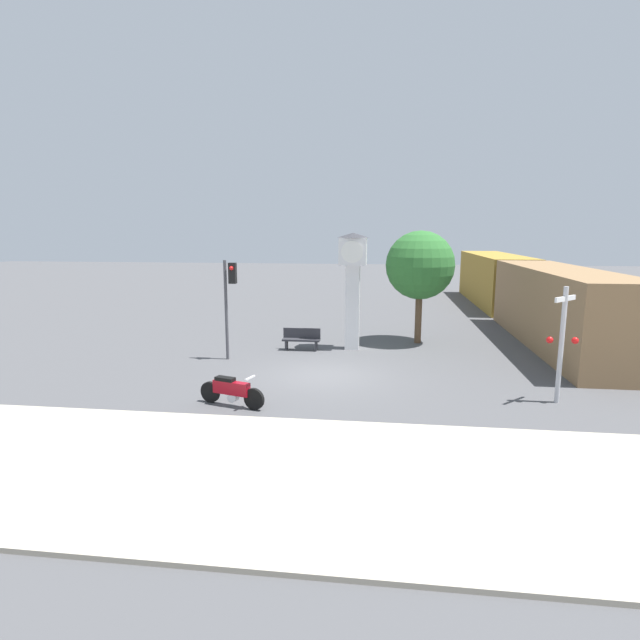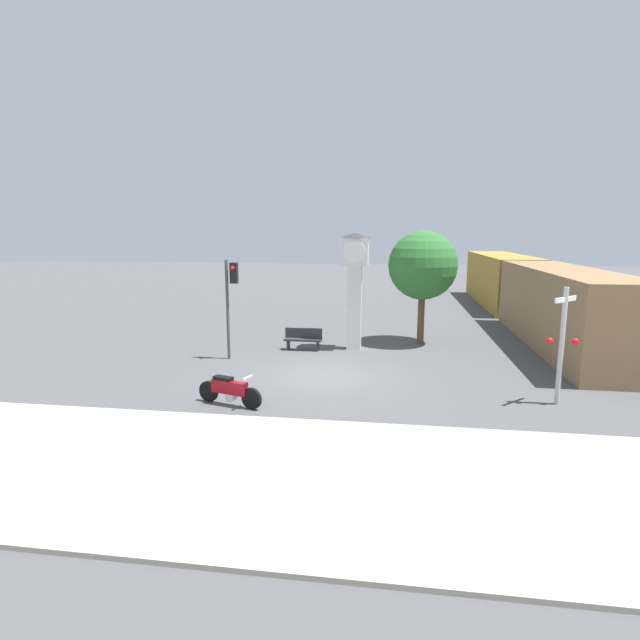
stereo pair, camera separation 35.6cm
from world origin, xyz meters
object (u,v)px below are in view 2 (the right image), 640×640
at_px(bench, 303,338).
at_px(traffic_light, 231,291).
at_px(freight_train, 525,291).
at_px(railroad_crossing_signal, 562,341).
at_px(clock_tower, 355,273).
at_px(motorcycle, 229,390).
at_px(street_tree, 423,266).

bearing_deg(bench, traffic_light, -142.37).
xyz_separation_m(freight_train, railroad_crossing_signal, (-2.54, -14.48, 0.20)).
xyz_separation_m(freight_train, traffic_light, (-13.62, -10.78, 1.00)).
bearing_deg(clock_tower, bench, -166.64).
relative_size(traffic_light, railroad_crossing_signal, 1.13).
distance_m(motorcycle, clock_tower, 8.67).
height_order(traffic_light, bench, traffic_light).
bearing_deg(street_tree, freight_train, 48.24).
relative_size(clock_tower, street_tree, 0.98).
xyz_separation_m(railroad_crossing_signal, bench, (-8.59, 5.63, -1.41)).
bearing_deg(freight_train, bench, -141.49).
bearing_deg(motorcycle, freight_train, 70.26).
bearing_deg(freight_train, motorcycle, -126.96).
bearing_deg(freight_train, clock_tower, -137.14).
height_order(motorcycle, street_tree, street_tree).
bearing_deg(street_tree, clock_tower, -152.40).
relative_size(clock_tower, bench, 3.09).
height_order(motorcycle, railroad_crossing_signal, railroad_crossing_signal).
bearing_deg(street_tree, motorcycle, -122.92).
relative_size(motorcycle, freight_train, 0.08).
relative_size(traffic_light, street_tree, 0.78).
bearing_deg(clock_tower, railroad_crossing_signal, -43.52).
bearing_deg(clock_tower, street_tree, 27.60).
distance_m(clock_tower, traffic_light, 5.26).
bearing_deg(bench, freight_train, 38.51).
relative_size(street_tree, bench, 3.15).
xyz_separation_m(traffic_light, bench, (2.50, 1.93, -2.21)).
xyz_separation_m(motorcycle, freight_train, (12.02, 15.97, 1.24)).
bearing_deg(street_tree, railroad_crossing_signal, -64.99).
relative_size(motorcycle, clock_tower, 0.42).
xyz_separation_m(motorcycle, clock_tower, (3.02, 7.62, 2.82)).
relative_size(clock_tower, freight_train, 0.19).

